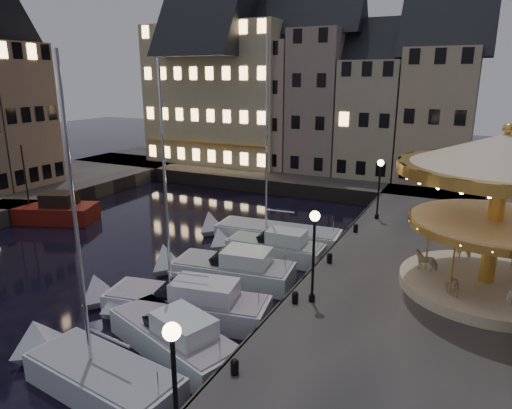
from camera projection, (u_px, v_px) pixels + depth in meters
The scene contains 28 objects.
ground at pixel (167, 303), 22.74m from camera, with size 160.00×160.00×0.00m, color black.
quay_east at pixel (481, 299), 21.80m from camera, with size 16.00×56.00×1.30m, color #474442.
quay_north at pixel (263, 173), 50.13m from camera, with size 44.00×12.00×1.30m, color #474442.
quaywall_e at pixel (321, 269), 25.19m from camera, with size 0.15×44.00×1.30m, color #47423A.
quaywall_n at pixel (255, 186), 44.10m from camera, with size 48.00×0.15×1.30m, color #47423A.
streetlamp_a at pixel (174, 378), 10.82m from camera, with size 0.44×0.44×4.17m.
streetlamp_b at pixel (314, 244), 19.45m from camera, with size 0.44×0.44×4.17m.
streetlamp_c at pixel (379, 181), 31.10m from camera, with size 0.44×0.44×4.17m.
bollard_a at pixel (235, 366), 15.18m from camera, with size 0.30×0.30×0.57m.
bollard_b at pixel (295, 297), 19.93m from camera, with size 0.30×0.30×0.57m.
bollard_c at pixel (330, 257), 24.25m from camera, with size 0.30×0.30×0.57m.
bollard_d at pixel (356, 228), 29.00m from camera, with size 0.30×0.30×0.57m.
townhouse_na at pixel (184, 103), 54.80m from camera, with size 5.50×8.00×12.80m.
townhouse_nb at pixel (223, 100), 52.35m from camera, with size 6.16×8.00×13.80m.
townhouse_nc at pixel (271, 96), 49.65m from camera, with size 6.82×8.00×14.80m.
townhouse_nd at pixel (322, 92), 47.07m from camera, with size 5.50×8.00×15.80m.
townhouse_ne at pixel (374, 109), 45.16m from camera, with size 6.16×8.00×12.80m.
townhouse_nf at pixel (439, 105), 42.46m from camera, with size 6.82×8.00×13.80m.
townhouse_wc at pixel (1, 104), 40.92m from camera, with size 8.80×5.50×14.20m.
hotel_corner at pixel (223, 86), 51.92m from camera, with size 17.60×9.00×16.80m.
motorboat_a at pixel (93, 374), 16.44m from camera, with size 7.18×3.06×11.87m.
motorboat_b at pixel (168, 334), 18.81m from camera, with size 7.48×4.29×2.15m.
motorboat_c at pixel (179, 303), 21.30m from camera, with size 8.81×3.73×11.65m.
motorboat_d at pixel (226, 270), 25.06m from camera, with size 7.64×3.38×2.15m.
motorboat_e at pixel (269, 248), 28.20m from camera, with size 7.04×2.16×2.15m.
motorboat_f at pixel (270, 234), 30.97m from camera, with size 9.45×3.15×12.52m.
red_fishing_boat at pixel (45, 212), 35.41m from camera, with size 8.58×5.59×6.13m.
carousel at pixel (501, 184), 19.88m from camera, with size 8.81×8.81×7.71m.
Camera 1 is at (13.04, -16.48, 10.92)m, focal length 32.00 mm.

